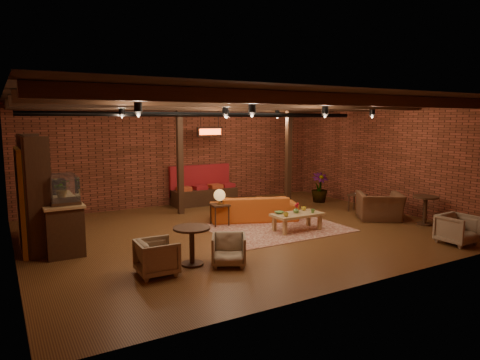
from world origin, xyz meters
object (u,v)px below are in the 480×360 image
round_table_left (192,239)px  armchair_far (457,228)px  coffee_table (297,215)px  sofa (254,208)px  side_table_lamp (220,198)px  round_table_right (425,206)px  armchair_right (380,202)px  side_table_book (358,195)px  armchair_a (157,255)px  armchair_b (229,248)px  plant_tall (320,158)px

round_table_left → armchair_far: 5.85m
coffee_table → sofa: bearing=102.3°
side_table_lamp → round_table_right: (4.66, -2.61, -0.22)m
coffee_table → armchair_right: bearing=-3.9°
coffee_table → round_table_right: bearing=-19.8°
round_table_left → side_table_book: size_ratio=1.21×
side_table_lamp → armchair_a: size_ratio=1.36×
coffee_table → side_table_book: 3.11m
coffee_table → side_table_lamp: 2.03m
armchair_b → round_table_right: bearing=30.8°
side_table_lamp → side_table_book: 4.39m
armchair_b → armchair_far: (5.02, -1.28, 0.04)m
sofa → coffee_table: size_ratio=1.82×
armchair_a → sofa: bearing=-52.2°
armchair_a → round_table_right: bearing=-88.3°
round_table_left → armchair_a: bearing=-167.4°
sofa → plant_tall: bearing=-140.2°
side_table_lamp → round_table_right: 5.34m
side_table_book → round_table_right: size_ratio=0.80×
coffee_table → side_table_lamp: side_table_lamp is taller
sofa → round_table_right: size_ratio=3.08×
sofa → side_table_lamp: (-1.06, -0.05, 0.38)m
plant_tall → round_table_right: bearing=-85.1°
side_table_lamp → armchair_b: 3.12m
armchair_b → round_table_left: bearing=178.2°
round_table_left → side_table_book: round_table_left is taller
armchair_b → side_table_book: (5.62, 2.30, 0.16)m
side_table_lamp → round_table_left: bearing=-126.9°
coffee_table → armchair_right: size_ratio=1.12×
sofa → round_table_right: 4.47m
coffee_table → round_table_left: (-3.24, -1.03, 0.11)m
side_table_lamp → armchair_a: side_table_lamp is taller
side_table_lamp → round_table_left: side_table_lamp is taller
side_table_book → round_table_left: bearing=-162.5°
plant_tall → armchair_b: bearing=-144.5°
round_table_left → armchair_far: round_table_left is taller
plant_tall → side_table_book: bearing=-89.2°
round_table_left → round_table_right: size_ratio=0.97×
round_table_right → armchair_b: bearing=-178.0°
side_table_lamp → armchair_a: (-2.59, -2.63, -0.37)m
armchair_right → armchair_far: 2.50m
sofa → round_table_left: round_table_left is taller
armchair_a → armchair_right: armchair_right is taller
coffee_table → side_table_lamp: size_ratio=1.34×
round_table_left → armchair_a: 0.77m
armchair_b → plant_tall: size_ratio=0.22×
armchair_right → side_table_book: size_ratio=1.89×
sofa → side_table_book: 3.34m
sofa → armchair_right: armchair_right is taller
armchair_far → plant_tall: 5.42m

